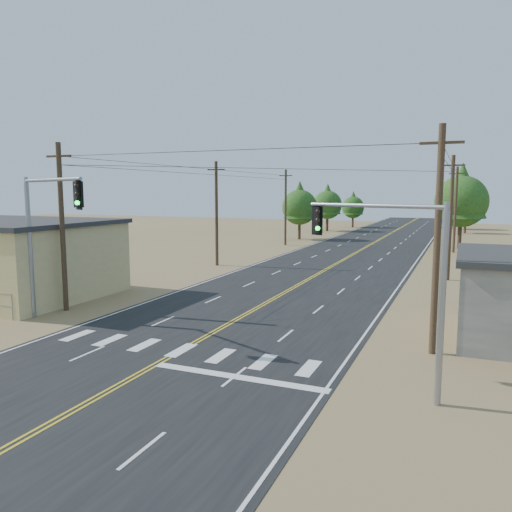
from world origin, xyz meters
The scene contains 16 objects.
ground centered at (0.00, 0.00, 0.00)m, with size 220.00×220.00×0.00m, color #93724F.
road centered at (0.00, 30.00, 0.01)m, with size 15.00×200.00×0.02m, color black.
utility_pole_left_near centered at (-10.50, 12.00, 5.12)m, with size 1.80×0.30×10.00m.
utility_pole_left_mid centered at (-10.50, 32.00, 5.12)m, with size 1.80×0.30×10.00m.
utility_pole_left_far centered at (-10.50, 52.00, 5.12)m, with size 1.80×0.30×10.00m.
utility_pole_right_near centered at (10.50, 12.00, 5.12)m, with size 1.80×0.30×10.00m.
utility_pole_right_mid centered at (10.50, 32.00, 5.12)m, with size 1.80×0.30×10.00m.
utility_pole_right_far centered at (10.50, 52.00, 5.12)m, with size 1.80×0.30×10.00m.
signal_mast_left centered at (-9.09, 9.14, 5.42)m, with size 6.60×3.16×7.95m.
signal_mast_right centered at (9.51, 6.98, 4.63)m, with size 5.25×2.34×6.84m.
tree_left_near centered at (-11.19, 60.28, 5.33)m, with size 5.22×5.22×8.71m.
tree_left_mid centered at (-11.39, 77.32, 5.24)m, with size 5.14×5.14×8.56m.
tree_left_far centered at (-9.00, 88.15, 4.41)m, with size 4.33×4.33×7.21m.
tree_right_near centered at (11.06, 56.50, 6.55)m, with size 6.42×6.42×10.70m.
tree_right_mid centered at (11.66, 81.60, 3.80)m, with size 3.73×3.73×6.22m.
tree_right_far centered at (9.68, 90.89, 4.87)m, with size 4.78×4.78×7.96m.
Camera 1 is at (11.55, -10.83, 7.18)m, focal length 35.00 mm.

